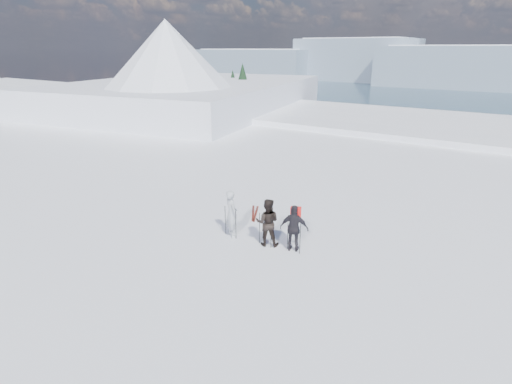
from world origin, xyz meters
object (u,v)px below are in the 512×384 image
Objects in this scene: skier_grey at (232,213)px; skier_pack at (294,228)px; skier_dark at (267,222)px; skis_loose at (254,213)px.

skier_grey is 2.56m from skier_pack.
skier_grey is 1.08× the size of skier_pack.
skier_dark is 1.03m from skier_pack.
skier_dark is at bearing -47.95° from skis_loose.
skier_pack is at bearing -34.42° from skis_loose.
skier_pack is 3.72m from skis_loose.
skier_grey is at bearing -79.08° from skis_loose.
skis_loose is (-0.44, 2.28, -0.91)m from skier_grey.
skier_pack reaches higher than skis_loose.
skier_pack is (1.02, 0.14, -0.04)m from skier_dark.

